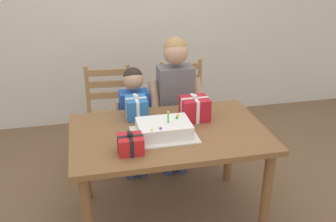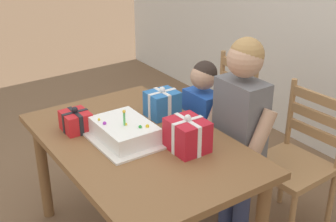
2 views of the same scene
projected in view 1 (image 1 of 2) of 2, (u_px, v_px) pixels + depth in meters
The scene contains 11 objects.
ground_plane at pixel (169, 214), 3.06m from camera, with size 20.00×20.00×0.00m, color brown.
back_wall at pixel (130, 6), 4.20m from camera, with size 6.40×0.11×2.60m.
dining_table at pixel (169, 144), 2.80m from camera, with size 1.38×0.88×0.73m.
birthday_cake at pixel (164, 129), 2.68m from camera, with size 0.44×0.34×0.19m.
gift_box_red_large at pixel (195, 109), 2.91m from camera, with size 0.21×0.18×0.20m.
gift_box_beside_cake at pixel (136, 108), 2.94m from camera, with size 0.16×0.19×0.19m.
gift_box_corner_small at pixel (130, 144), 2.47m from camera, with size 0.16×0.15×0.15m.
chair_left at pixel (110, 117), 3.59m from camera, with size 0.45×0.45×0.92m.
chair_right at pixel (185, 110), 3.73m from camera, with size 0.44×0.44×0.92m.
child_older at pixel (175, 95), 3.29m from camera, with size 0.45×0.25×1.26m.
child_younger at pixel (135, 114), 3.28m from camera, with size 0.37×0.21×1.03m.
Camera 1 is at (-0.55, -2.40, 1.99)m, focal length 41.76 mm.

